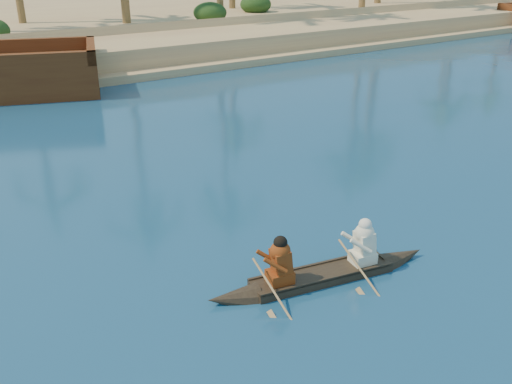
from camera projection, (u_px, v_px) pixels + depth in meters
sandy_embankment at (54, 16)px, 46.52m from camera, size 150.00×51.00×1.50m
shrub_cluster at (129, 28)px, 34.64m from camera, size 100.00×6.00×2.40m
canoe at (322, 268)px, 10.39m from camera, size 4.48×1.45×1.23m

